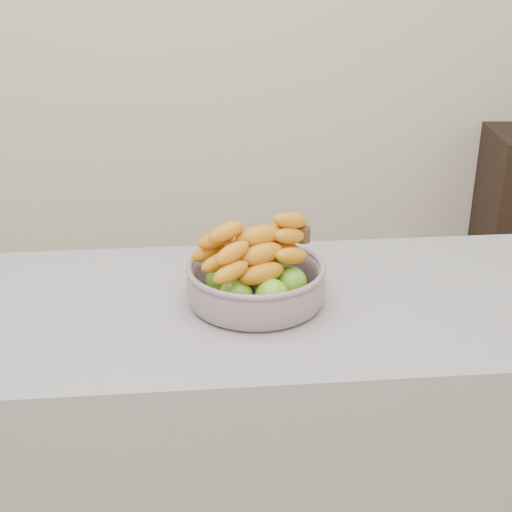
{
  "coord_description": "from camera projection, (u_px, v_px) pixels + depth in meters",
  "views": [
    {
      "loc": [
        0.14,
        -0.88,
        1.56
      ],
      "look_at": [
        0.26,
        0.39,
        1.0
      ],
      "focal_mm": 50.0,
      "sensor_mm": 36.0,
      "label": 1
    }
  ],
  "objects": [
    {
      "name": "counter",
      "position": [
        142.0,
        485.0,
        1.59
      ],
      "size": [
        2.0,
        0.6,
        0.9
      ],
      "primitive_type": "cube",
      "color": "#98979F",
      "rests_on": "ground"
    },
    {
      "name": "fruit_bowl",
      "position": [
        256.0,
        278.0,
        1.41
      ],
      "size": [
        0.28,
        0.28,
        0.16
      ],
      "rotation": [
        0.0,
        0.0,
        0.36
      ],
      "color": "#9AAAB9",
      "rests_on": "counter"
    }
  ]
}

